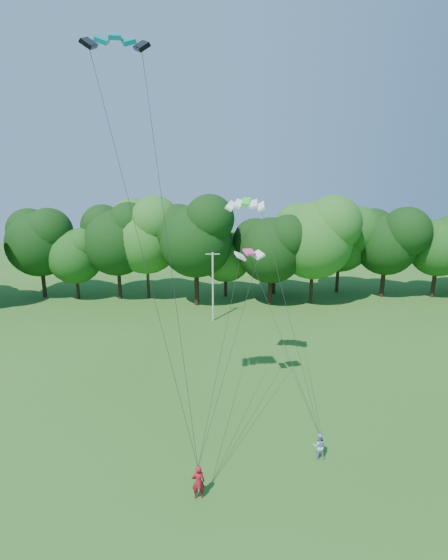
{
  "coord_description": "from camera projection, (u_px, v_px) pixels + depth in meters",
  "views": [
    {
      "loc": [
        -1.2,
        -14.81,
        15.88
      ],
      "look_at": [
        0.3,
        13.0,
        8.58
      ],
      "focal_mm": 28.0,
      "sensor_mm": 36.0,
      "label": 1
    }
  ],
  "objects": [
    {
      "name": "kite_flyer_right",
      "position": [
        319.0,
        446.0,
        24.32
      ],
      "size": [
        0.82,
        0.68,
        1.54
      ],
      "primitive_type": "imported",
      "rotation": [
        0.0,
        0.0,
        3.01
      ],
      "color": "#A5B8E5",
      "rests_on": "ground"
    },
    {
      "name": "tree_back_center",
      "position": [
        271.0,
        242.0,
        49.63
      ],
      "size": [
        8.3,
        8.3,
        12.07
      ],
      "color": "black",
      "rests_on": "ground"
    },
    {
      "name": "kite_teal",
      "position": [
        115.0,
        36.0,
        19.34
      ],
      "size": [
        3.03,
        1.7,
        0.61
      ],
      "rotation": [
        0.0,
        0.0,
        0.16
      ],
      "color": "#047982",
      "rests_on": "ground"
    },
    {
      "name": "kite_flyer_left",
      "position": [
        198.0,
        482.0,
        21.34
      ],
      "size": [
        0.71,
        0.51,
        1.8
      ],
      "primitive_type": "imported",
      "rotation": [
        0.0,
        0.0,
        3.26
      ],
      "color": "#A61522",
      "rests_on": "ground"
    },
    {
      "name": "utility_pole",
      "position": [
        213.0,
        286.0,
        45.27
      ],
      "size": [
        1.47,
        0.18,
        7.37
      ],
      "rotation": [
        0.0,
        0.0,
        -0.02
      ],
      "color": "beige",
      "rests_on": "ground"
    },
    {
      "name": "ground",
      "position": [
        233.0,
        555.0,
        18.39
      ],
      "size": [
        160.0,
        160.0,
        0.0
      ],
      "primitive_type": "plane",
      "color": "#265B18",
      "rests_on": "ground"
    },
    {
      "name": "kite_green",
      "position": [
        246.0,
        202.0,
        29.4
      ],
      "size": [
        2.79,
        1.77,
        0.53
      ],
      "rotation": [
        0.0,
        0.0,
        -0.26
      ],
      "color": "#22E830",
      "rests_on": "ground"
    },
    {
      "name": "kite_pink",
      "position": [
        249.0,
        252.0,
        27.45
      ],
      "size": [
        1.99,
        1.34,
        0.31
      ],
      "rotation": [
        0.0,
        0.0,
        0.27
      ],
      "color": "#DC3D72",
      "rests_on": "ground"
    }
  ]
}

